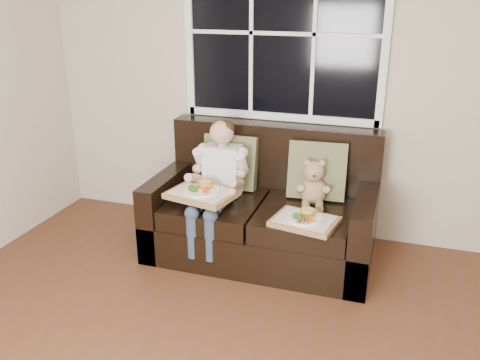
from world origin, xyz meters
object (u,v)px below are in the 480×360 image
(tray_right, at_px, (305,220))
(tray_left, at_px, (202,192))
(loveseat, at_px, (264,215))
(child, at_px, (218,174))
(teddy_bear, at_px, (313,186))

(tray_right, bearing_deg, tray_left, -171.34)
(loveseat, distance_m, child, 0.50)
(child, distance_m, tray_left, 0.23)
(tray_right, bearing_deg, loveseat, 148.38)
(child, xyz_separation_m, tray_right, (0.72, -0.23, -0.18))
(teddy_bear, bearing_deg, tray_left, -165.66)
(child, distance_m, teddy_bear, 0.72)
(loveseat, xyz_separation_m, child, (-0.33, -0.12, 0.35))
(tray_left, bearing_deg, loveseat, 52.47)
(child, relative_size, tray_right, 1.91)
(teddy_bear, bearing_deg, tray_right, -97.45)
(teddy_bear, relative_size, tray_left, 0.69)
(teddy_bear, xyz_separation_m, tray_right, (0.02, -0.37, -0.11))
(child, height_order, teddy_bear, child)
(loveseat, xyz_separation_m, tray_left, (-0.38, -0.33, 0.27))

